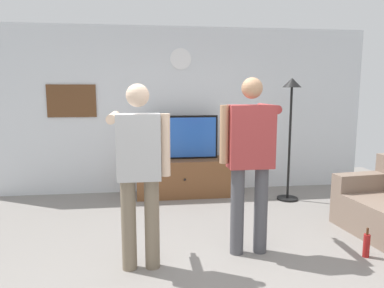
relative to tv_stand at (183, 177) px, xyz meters
name	(u,v)px	position (x,y,z in m)	size (l,w,h in m)	color
ground_plane	(207,277)	(-0.05, -2.60, -0.30)	(8.40, 8.40, 0.00)	gray
back_wall	(177,111)	(-0.05, 0.35, 1.05)	(6.40, 0.10, 2.70)	silver
tv_stand	(183,177)	(0.00, 0.00, 0.00)	(1.47, 0.56, 0.59)	brown
television	(183,137)	(0.00, 0.05, 0.64)	(1.13, 0.07, 0.70)	black
wall_clock	(181,59)	(0.00, 0.29, 1.89)	(0.34, 0.34, 0.03)	white
framed_picture	(72,101)	(-1.74, 0.30, 1.22)	(0.75, 0.04, 0.51)	brown
floor_lamp	(291,114)	(1.59, -0.45, 1.04)	(0.32, 0.32, 1.87)	black
person_standing_nearer_lamp	(139,167)	(-0.65, -2.34, 0.69)	(0.58, 0.78, 1.75)	#7A6B56
person_standing_nearer_couch	(250,155)	(0.46, -2.15, 0.75)	(0.64, 0.78, 1.82)	#4C4C51
beverage_bottle	(366,245)	(1.63, -2.42, -0.17)	(0.07, 0.07, 0.31)	maroon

